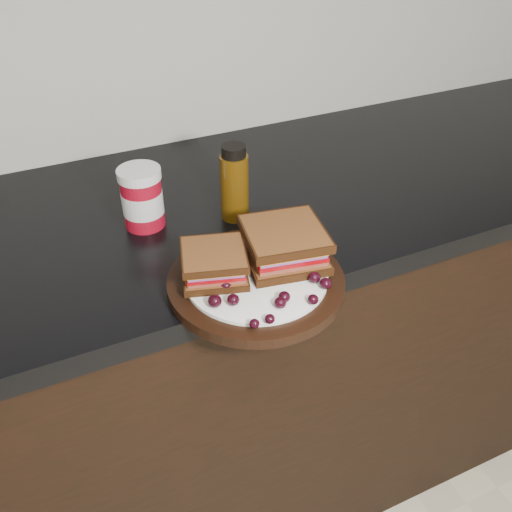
{
  "coord_description": "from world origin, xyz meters",
  "views": [
    {
      "loc": [
        -0.11,
        0.8,
        1.47
      ],
      "look_at": [
        0.19,
        1.43,
        0.96
      ],
      "focal_mm": 40.0,
      "sensor_mm": 36.0,
      "label": 1
    }
  ],
  "objects_px": {
    "oil_bottle": "(234,183)",
    "sandwich_left": "(214,264)",
    "condiment_jar": "(142,198)",
    "plate": "(256,282)"
  },
  "relations": [
    {
      "from": "sandwich_left",
      "to": "plate",
      "type": "bearing_deg",
      "value": -7.44
    },
    {
      "from": "plate",
      "to": "oil_bottle",
      "type": "distance_m",
      "value": 0.22
    },
    {
      "from": "condiment_jar",
      "to": "oil_bottle",
      "type": "relative_size",
      "value": 0.79
    },
    {
      "from": "condiment_jar",
      "to": "oil_bottle",
      "type": "height_order",
      "value": "oil_bottle"
    },
    {
      "from": "condiment_jar",
      "to": "oil_bottle",
      "type": "bearing_deg",
      "value": -15.3
    },
    {
      "from": "sandwich_left",
      "to": "condiment_jar",
      "type": "height_order",
      "value": "condiment_jar"
    },
    {
      "from": "oil_bottle",
      "to": "sandwich_left",
      "type": "bearing_deg",
      "value": -121.78
    },
    {
      "from": "oil_bottle",
      "to": "plate",
      "type": "bearing_deg",
      "value": -104.22
    },
    {
      "from": "condiment_jar",
      "to": "oil_bottle",
      "type": "distance_m",
      "value": 0.17
    },
    {
      "from": "plate",
      "to": "oil_bottle",
      "type": "height_order",
      "value": "oil_bottle"
    }
  ]
}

